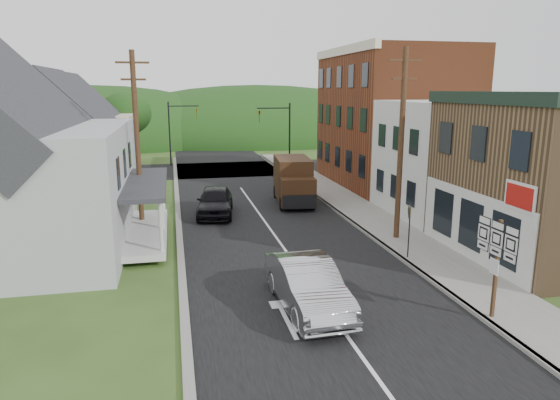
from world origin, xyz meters
TOP-DOWN VIEW (x-y plane):
  - ground at (0.00, 0.00)m, footprint 120.00×120.00m
  - road at (0.00, 10.00)m, footprint 9.00×90.00m
  - cross_road at (0.00, 27.00)m, footprint 60.00×9.00m
  - sidewalk_right at (5.90, 8.00)m, footprint 2.80×55.00m
  - curb_right at (4.55, 8.00)m, footprint 0.20×55.00m
  - curb_left at (-4.65, 8.00)m, footprint 0.30×55.00m
  - storefront_tan at (11.30, 0.00)m, footprint 8.00×8.00m
  - storefront_white at (11.30, 7.50)m, footprint 8.00×7.00m
  - storefront_red at (11.30, 17.00)m, footprint 8.00×12.00m
  - house_gray at (-12.00, 6.00)m, footprint 10.20×12.24m
  - house_blue at (-11.00, 17.00)m, footprint 7.14×8.16m
  - house_cream at (-11.50, 26.00)m, footprint 7.14×8.16m
  - utility_pole_right at (5.60, 3.50)m, footprint 1.60×0.26m
  - utility_pole_left at (-6.50, 8.00)m, footprint 1.60×0.26m
  - traffic_signal_right at (4.30, 23.50)m, footprint 2.87×0.20m
  - traffic_signal_left at (-4.30, 30.50)m, footprint 2.87×0.20m
  - tree_left_d at (-9.00, 32.00)m, footprint 4.80×4.80m
  - forested_ridge at (0.00, 55.00)m, footprint 90.00×30.00m
  - silver_sedan at (-0.65, -3.10)m, footprint 1.99×5.12m
  - dark_sedan at (-2.52, 10.20)m, footprint 2.60×5.09m
  - delivery_van at (2.62, 12.27)m, footprint 2.58×5.33m
  - route_sign_cluster at (4.76, -5.16)m, footprint 0.18×1.80m
  - warning_sign at (4.78, 0.65)m, footprint 0.22×0.62m

SIDE VIEW (x-z plane):
  - ground at x=0.00m, z-range 0.00..0.00m
  - road at x=0.00m, z-range -0.01..0.01m
  - cross_road at x=0.00m, z-range -0.01..0.01m
  - forested_ridge at x=0.00m, z-range -8.00..8.00m
  - curb_left at x=-4.65m, z-range 0.00..0.12m
  - sidewalk_right at x=5.90m, z-range 0.00..0.15m
  - curb_right at x=4.55m, z-range 0.00..0.15m
  - dark_sedan at x=-2.52m, z-range 0.00..1.66m
  - silver_sedan at x=-0.65m, z-range 0.00..1.66m
  - delivery_van at x=2.62m, z-range 0.02..2.89m
  - warning_sign at x=4.78m, z-range 0.47..2.80m
  - route_sign_cluster at x=4.76m, z-range 0.61..3.76m
  - storefront_white at x=11.30m, z-range 0.00..6.50m
  - storefront_tan at x=11.30m, z-range 0.00..7.00m
  - house_blue at x=-11.00m, z-range 0.05..7.33m
  - house_cream at x=-11.50m, z-range 0.05..7.33m
  - traffic_signal_right at x=4.30m, z-range 0.76..6.76m
  - traffic_signal_left at x=-4.30m, z-range 0.76..6.76m
  - house_gray at x=-12.00m, z-range 0.06..8.41m
  - utility_pole_right at x=5.60m, z-range 0.16..9.16m
  - utility_pole_left at x=-6.50m, z-range 0.16..9.16m
  - tree_left_d at x=-9.00m, z-range 1.41..8.35m
  - storefront_red at x=11.30m, z-range 0.00..10.00m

